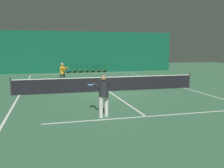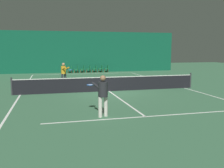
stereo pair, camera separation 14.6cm
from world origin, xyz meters
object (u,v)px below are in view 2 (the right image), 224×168
object	(u,v)px
courtside_chair_1	(77,69)
courtside_chair_2	(83,69)
player_far	(64,72)
player_near	(102,93)
courtside_chair_3	(89,68)
courtside_chair_5	(101,68)
courtside_chair_0	(70,69)
courtside_chair_6	(107,68)
tennis_net	(109,83)
courtside_chair_4	(95,68)

from	to	relation	value
courtside_chair_1	courtside_chair_2	distance (m)	0.72
player_far	player_near	bearing A→B (deg)	-21.12
courtside_chair_3	courtside_chair_5	distance (m)	1.43
player_near	courtside_chair_0	bearing A→B (deg)	-21.51
courtside_chair_6	tennis_net	bearing A→B (deg)	-12.28
courtside_chair_5	courtside_chair_6	xyz separation A→B (m)	(0.72, 0.00, 0.00)
courtside_chair_1	player_far	bearing A→B (deg)	-12.05
courtside_chair_3	player_near	bearing A→B (deg)	-7.20
courtside_chair_1	courtside_chair_5	distance (m)	2.86
tennis_net	courtside_chair_3	xyz separation A→B (m)	(0.74, 13.26, -0.03)
player_far	courtside_chair_1	world-z (taller)	player_far
courtside_chair_3	courtside_chair_5	bearing A→B (deg)	90.00
courtside_chair_6	player_far	bearing A→B (deg)	-31.13
courtside_chair_2	courtside_chair_4	world-z (taller)	same
tennis_net	courtside_chair_2	bearing A→B (deg)	89.91
courtside_chair_5	player_near	bearing A→B (deg)	-11.36
courtside_chair_0	courtside_chair_6	size ratio (longest dim) A/B	1.00
courtside_chair_2	courtside_chair_6	size ratio (longest dim) A/B	1.00
courtside_chair_4	player_near	bearing A→B (deg)	-9.29
player_far	courtside_chair_2	size ratio (longest dim) A/B	1.99
courtside_chair_3	courtside_chair_6	xyz separation A→B (m)	(2.15, 0.00, 0.00)
tennis_net	courtside_chair_4	size ratio (longest dim) A/B	14.29
player_near	courtside_chair_3	bearing A→B (deg)	-27.88
player_far	courtside_chair_0	bearing A→B (deg)	145.69
courtside_chair_2	courtside_chair_6	xyz separation A→B (m)	(2.86, 0.00, 0.00)
courtside_chair_0	courtside_chair_6	world-z (taller)	same
courtside_chair_0	courtside_chair_3	bearing A→B (deg)	90.00
courtside_chair_2	courtside_chair_3	size ratio (longest dim) A/B	1.00
courtside_chair_1	courtside_chair_2	size ratio (longest dim) A/B	1.00
player_near	courtside_chair_0	world-z (taller)	player_near
courtside_chair_2	courtside_chair_4	size ratio (longest dim) A/B	1.00
courtside_chair_4	courtside_chair_0	bearing A→B (deg)	-90.00
player_far	courtside_chair_1	bearing A→B (deg)	141.35
courtside_chair_3	player_far	bearing A→B (deg)	-20.29
tennis_net	courtside_chair_1	size ratio (longest dim) A/B	14.29
courtside_chair_1	courtside_chair_3	xyz separation A→B (m)	(1.43, 0.00, 0.00)
tennis_net	courtside_chair_4	bearing A→B (deg)	83.74
courtside_chair_5	courtside_chair_3	bearing A→B (deg)	-90.00
player_far	courtside_chair_3	size ratio (longest dim) A/B	1.99
player_near	courtside_chair_4	world-z (taller)	player_near
tennis_net	courtside_chair_3	bearing A→B (deg)	86.82
courtside_chair_4	courtside_chair_6	size ratio (longest dim) A/B	1.00
tennis_net	courtside_chair_2	xyz separation A→B (m)	(0.02, 13.26, -0.03)
tennis_net	player_near	xyz separation A→B (m)	(-1.69, -5.94, 0.48)
courtside_chair_2	courtside_chair_5	distance (m)	2.15
player_far	courtside_chair_1	xyz separation A→B (m)	(1.96, 9.16, -0.49)
tennis_net	courtside_chair_6	distance (m)	13.57
courtside_chair_2	courtside_chair_6	world-z (taller)	same
player_near	courtside_chair_1	size ratio (longest dim) A/B	2.02
courtside_chair_1	courtside_chair_2	world-z (taller)	same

